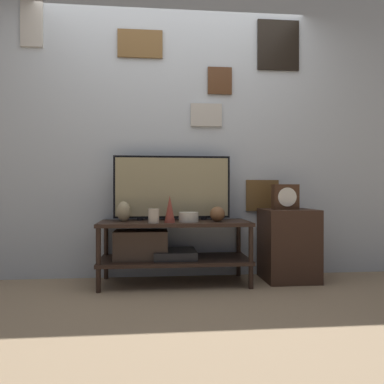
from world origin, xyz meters
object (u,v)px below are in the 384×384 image
(vase_wide_bowl, at_px, (189,217))
(vase_urn_stoneware, at_px, (124,211))
(vase_slim_bronze, at_px, (170,209))
(television, at_px, (172,187))
(mantel_clock, at_px, (285,197))
(candle_jar, at_px, (154,216))
(vase_round_glass, at_px, (217,214))

(vase_wide_bowl, xyz_separation_m, vase_urn_stoneware, (-0.55, 0.08, 0.04))
(vase_slim_bronze, relative_size, vase_wide_bowl, 1.35)
(television, bearing_deg, mantel_clock, -5.73)
(vase_slim_bronze, xyz_separation_m, vase_urn_stoneware, (-0.39, 0.14, -0.03))
(vase_wide_bowl, xyz_separation_m, candle_jar, (-0.29, -0.09, 0.02))
(vase_urn_stoneware, bearing_deg, vase_slim_bronze, -19.91)
(vase_wide_bowl, relative_size, vase_round_glass, 1.30)
(vase_urn_stoneware, bearing_deg, mantel_clock, 0.13)
(vase_slim_bronze, distance_m, vase_urn_stoneware, 0.41)
(mantel_clock, bearing_deg, vase_slim_bronze, -172.09)
(vase_slim_bronze, bearing_deg, vase_wide_bowl, 19.18)
(vase_wide_bowl, xyz_separation_m, mantel_clock, (0.87, 0.09, 0.17))
(vase_wide_bowl, relative_size, candle_jar, 1.43)
(television, xyz_separation_m, candle_jar, (-0.16, -0.27, -0.24))
(vase_slim_bronze, bearing_deg, vase_round_glass, 8.91)
(vase_urn_stoneware, bearing_deg, vase_wide_bowl, -8.74)
(vase_urn_stoneware, height_order, vase_round_glass, vase_urn_stoneware)
(vase_slim_bronze, xyz_separation_m, vase_wide_bowl, (0.16, 0.06, -0.07))
(vase_slim_bronze, distance_m, vase_round_glass, 0.42)
(vase_wide_bowl, bearing_deg, vase_round_glass, 1.88)
(candle_jar, bearing_deg, mantel_clock, 8.47)
(vase_urn_stoneware, bearing_deg, candle_jar, -33.64)
(mantel_clock, bearing_deg, vase_urn_stoneware, -179.87)
(vase_wide_bowl, relative_size, vase_urn_stoneware, 0.97)
(vase_round_glass, bearing_deg, candle_jar, -170.13)
(vase_slim_bronze, bearing_deg, television, 82.66)
(television, relative_size, candle_jar, 8.84)
(television, height_order, mantel_clock, television)
(television, distance_m, vase_urn_stoneware, 0.48)
(television, height_order, vase_urn_stoneware, television)
(vase_slim_bronze, height_order, vase_urn_stoneware, vase_slim_bronze)
(vase_round_glass, relative_size, candle_jar, 1.10)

